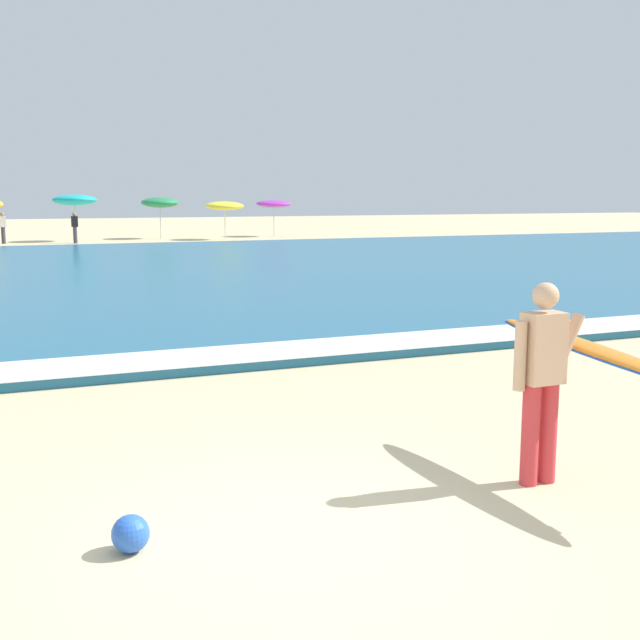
{
  "coord_description": "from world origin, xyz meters",
  "views": [
    {
      "loc": [
        -1.85,
        -4.96,
        2.44
      ],
      "look_at": [
        1.23,
        2.69,
        1.1
      ],
      "focal_mm": 43.25,
      "sensor_mm": 36.0,
      "label": 1
    }
  ],
  "objects_px": {
    "beach_ball": "(131,534)",
    "beach_umbrella_4": "(160,203)",
    "surfer_with_board": "(566,363)",
    "beach_umbrella_3": "(75,200)",
    "beachgoer_near_row_right": "(3,227)",
    "beach_umbrella_6": "(274,204)",
    "beachgoer_near_row_left": "(75,227)",
    "beach_umbrella_5": "(225,206)"
  },
  "relations": [
    {
      "from": "surfer_with_board",
      "to": "beach_umbrella_6",
      "type": "bearing_deg",
      "value": 74.95
    },
    {
      "from": "beach_umbrella_3",
      "to": "beachgoer_near_row_right",
      "type": "xyz_separation_m",
      "value": [
        -3.61,
        -0.96,
        -1.32
      ]
    },
    {
      "from": "surfer_with_board",
      "to": "beach_ball",
      "type": "bearing_deg",
      "value": -179.76
    },
    {
      "from": "beach_umbrella_4",
      "to": "beach_umbrella_6",
      "type": "xyz_separation_m",
      "value": [
        6.72,
        -0.15,
        -0.1
      ]
    },
    {
      "from": "surfer_with_board",
      "to": "beach_umbrella_6",
      "type": "relative_size",
      "value": 1.16
    },
    {
      "from": "beachgoer_near_row_right",
      "to": "beach_ball",
      "type": "distance_m",
      "value": 37.16
    },
    {
      "from": "beach_ball",
      "to": "beach_umbrella_4",
      "type": "bearing_deg",
      "value": 79.27
    },
    {
      "from": "beach_umbrella_3",
      "to": "beachgoer_near_row_left",
      "type": "relative_size",
      "value": 1.58
    },
    {
      "from": "beach_umbrella_3",
      "to": "beach_umbrella_6",
      "type": "xyz_separation_m",
      "value": [
        11.39,
        0.73,
        -0.25
      ]
    },
    {
      "from": "beachgoer_near_row_left",
      "to": "beach_umbrella_4",
      "type": "bearing_deg",
      "value": 30.89
    },
    {
      "from": "surfer_with_board",
      "to": "beachgoer_near_row_right",
      "type": "distance_m",
      "value": 37.41
    },
    {
      "from": "beach_umbrella_4",
      "to": "beach_ball",
      "type": "distance_m",
      "value": 39.72
    },
    {
      "from": "surfer_with_board",
      "to": "beach_umbrella_6",
      "type": "xyz_separation_m",
      "value": [
        10.44,
        38.82,
        0.89
      ]
    },
    {
      "from": "surfer_with_board",
      "to": "beach_umbrella_4",
      "type": "xyz_separation_m",
      "value": [
        3.72,
        38.97,
        0.98
      ]
    },
    {
      "from": "beach_umbrella_3",
      "to": "beach_umbrella_6",
      "type": "bearing_deg",
      "value": 3.68
    },
    {
      "from": "beach_umbrella_3",
      "to": "beach_umbrella_5",
      "type": "bearing_deg",
      "value": -10.1
    },
    {
      "from": "beachgoer_near_row_left",
      "to": "beachgoer_near_row_right",
      "type": "bearing_deg",
      "value": 162.33
    },
    {
      "from": "surfer_with_board",
      "to": "beach_umbrella_3",
      "type": "height_order",
      "value": "beach_umbrella_3"
    },
    {
      "from": "surfer_with_board",
      "to": "beach_umbrella_5",
      "type": "relative_size",
      "value": 1.17
    },
    {
      "from": "beach_ball",
      "to": "beach_umbrella_5",
      "type": "bearing_deg",
      "value": 73.98
    },
    {
      "from": "beach_umbrella_3",
      "to": "beach_umbrella_4",
      "type": "xyz_separation_m",
      "value": [
        4.67,
        0.88,
        -0.15
      ]
    },
    {
      "from": "beach_umbrella_4",
      "to": "beachgoer_near_row_left",
      "type": "bearing_deg",
      "value": -149.11
    },
    {
      "from": "beach_umbrella_4",
      "to": "beach_umbrella_6",
      "type": "relative_size",
      "value": 1.08
    },
    {
      "from": "beach_umbrella_5",
      "to": "beach_umbrella_6",
      "type": "distance_m",
      "value": 4.16
    },
    {
      "from": "beach_umbrella_6",
      "to": "beachgoer_near_row_right",
      "type": "height_order",
      "value": "beach_umbrella_6"
    },
    {
      "from": "surfer_with_board",
      "to": "beach_umbrella_4",
      "type": "distance_m",
      "value": 39.16
    },
    {
      "from": "beachgoer_near_row_right",
      "to": "surfer_with_board",
      "type": "bearing_deg",
      "value": -83.0
    },
    {
      "from": "beach_umbrella_6",
      "to": "surfer_with_board",
      "type": "bearing_deg",
      "value": -105.05
    },
    {
      "from": "beachgoer_near_row_left",
      "to": "beach_ball",
      "type": "relative_size",
      "value": 5.96
    },
    {
      "from": "beach_umbrella_5",
      "to": "beach_ball",
      "type": "bearing_deg",
      "value": -106.02
    },
    {
      "from": "beach_umbrella_6",
      "to": "beach_umbrella_5",
      "type": "bearing_deg",
      "value": -149.25
    },
    {
      "from": "beach_umbrella_4",
      "to": "beach_umbrella_6",
      "type": "bearing_deg",
      "value": -1.28
    },
    {
      "from": "beachgoer_near_row_left",
      "to": "beachgoer_near_row_right",
      "type": "xyz_separation_m",
      "value": [
        -3.4,
        1.08,
        0.0
      ]
    },
    {
      "from": "beach_umbrella_6",
      "to": "beach_ball",
      "type": "xyz_separation_m",
      "value": [
        -14.11,
        -38.84,
        -1.79
      ]
    },
    {
      "from": "surfer_with_board",
      "to": "beach_umbrella_3",
      "type": "xyz_separation_m",
      "value": [
        -0.95,
        38.09,
        1.14
      ]
    },
    {
      "from": "beach_umbrella_6",
      "to": "beachgoer_near_row_right",
      "type": "xyz_separation_m",
      "value": [
        -15.0,
        -1.69,
        -1.08
      ]
    },
    {
      "from": "beach_umbrella_3",
      "to": "beachgoer_near_row_right",
      "type": "bearing_deg",
      "value": -165.15
    },
    {
      "from": "beach_umbrella_5",
      "to": "beachgoer_near_row_left",
      "type": "height_order",
      "value": "beach_umbrella_5"
    },
    {
      "from": "beach_umbrella_4",
      "to": "beach_umbrella_5",
      "type": "relative_size",
      "value": 1.09
    },
    {
      "from": "beach_umbrella_3",
      "to": "beachgoer_near_row_left",
      "type": "bearing_deg",
      "value": -95.92
    },
    {
      "from": "beachgoer_near_row_left",
      "to": "beach_ball",
      "type": "height_order",
      "value": "beachgoer_near_row_left"
    },
    {
      "from": "beach_umbrella_3",
      "to": "beachgoer_near_row_left",
      "type": "height_order",
      "value": "beach_umbrella_3"
    }
  ]
}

